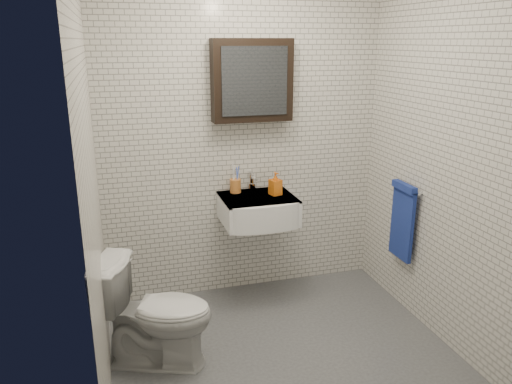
# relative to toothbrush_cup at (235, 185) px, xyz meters

# --- Properties ---
(ground) EXTENTS (2.20, 2.00, 0.01)m
(ground) POSITION_rel_toothbrush_cup_xyz_m (0.09, -0.93, -0.90)
(ground) COLOR #46484D
(ground) RESTS_ON ground
(room_shell) EXTENTS (2.22, 2.02, 2.51)m
(room_shell) POSITION_rel_toothbrush_cup_xyz_m (0.09, -0.93, 0.56)
(room_shell) COLOR silver
(room_shell) RESTS_ON ground
(washbasin) EXTENTS (0.55, 0.50, 0.20)m
(washbasin) POSITION_rel_toothbrush_cup_xyz_m (0.14, -0.20, -0.15)
(washbasin) COLOR white
(washbasin) RESTS_ON room_shell
(faucet) EXTENTS (0.06, 0.20, 0.15)m
(faucet) POSITION_rel_toothbrush_cup_xyz_m (0.14, 0.00, 0.01)
(faucet) COLOR silver
(faucet) RESTS_ON washbasin
(mirror_cabinet) EXTENTS (0.60, 0.15, 0.60)m
(mirror_cabinet) POSITION_rel_toothbrush_cup_xyz_m (0.14, -0.00, 0.79)
(mirror_cabinet) COLOR black
(mirror_cabinet) RESTS_ON room_shell
(towel_rail) EXTENTS (0.09, 0.30, 0.58)m
(towel_rail) POSITION_rel_toothbrush_cup_xyz_m (1.13, -0.58, -0.18)
(towel_rail) COLOR silver
(towel_rail) RESTS_ON room_shell
(toothbrush_cup) EXTENTS (0.09, 0.09, 0.23)m
(toothbrush_cup) POSITION_rel_toothbrush_cup_xyz_m (0.00, 0.00, 0.00)
(toothbrush_cup) COLOR #C27130
(toothbrush_cup) RESTS_ON washbasin
(soap_bottle) EXTENTS (0.10, 0.10, 0.18)m
(soap_bottle) POSITION_rel_toothbrush_cup_xyz_m (0.28, -0.14, 0.03)
(soap_bottle) COLOR orange
(soap_bottle) RESTS_ON washbasin
(toilet) EXTENTS (0.80, 0.62, 0.71)m
(toilet) POSITION_rel_toothbrush_cup_xyz_m (-0.71, -0.78, -0.55)
(toilet) COLOR silver
(toilet) RESTS_ON ground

